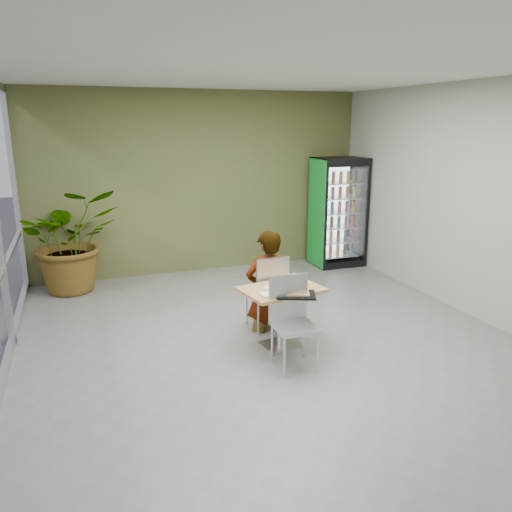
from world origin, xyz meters
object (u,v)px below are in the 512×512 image
Objects in this scene: chair_near at (291,314)px; seated_woman at (267,292)px; soda_cup at (294,281)px; cafeteria_tray at (296,295)px; beverage_fridge at (338,212)px; potted_plant at (71,240)px; dining_table at (281,305)px; chair_far at (269,287)px.

chair_near is 1.02m from seated_woman.
cafeteria_tray is (-0.10, -0.28, -0.07)m from soda_cup.
potted_plant is at bearing -179.69° from beverage_fridge.
dining_table is 0.51m from chair_far.
chair_near is at bearing -131.13° from cafeteria_tray.
chair_far is 0.59m from soda_cup.
chair_far is at bearing -132.09° from beverage_fridge.
potted_plant is (-4.75, 0.08, -0.18)m from beverage_fridge.
seated_woman is at bearing 100.97° from soda_cup.
seated_woman is at bearing 85.98° from dining_table.
seated_woman reaches higher than soda_cup.
chair_near is at bearing -98.54° from dining_table.
chair_far is (0.05, 0.50, 0.06)m from dining_table.
chair_near is 0.61× the size of potted_plant.
beverage_fridge is (2.39, 2.53, 0.42)m from chair_far.
beverage_fridge is at bearing 54.50° from cafeteria_tray.
soda_cup is at bearing 97.33° from seated_woman.
seated_woman is (-0.01, 0.06, -0.08)m from chair_far.
beverage_fridge reaches higher than soda_cup.
potted_plant reaches higher than chair_far.
cafeteria_tray is (0.01, -0.87, 0.25)m from seated_woman.
chair_far is 2.37× the size of cafeteria_tray.
chair_near is at bearing -117.79° from soda_cup.
chair_far is 0.61× the size of potted_plant.
cafeteria_tray is (0.00, -0.82, 0.17)m from chair_far.
cafeteria_tray is 0.26× the size of potted_plant.
chair_far is at bearing -47.83° from potted_plant.
soda_cup is at bearing -10.29° from dining_table.
beverage_fridge is (2.50, 3.48, 0.41)m from chair_near.
chair_far is 0.96m from chair_near.
potted_plant reaches higher than chair_near.
cafeteria_tray is at bearing -110.06° from soda_cup.
beverage_fridge is at bearing 56.43° from chair_near.
beverage_fridge reaches higher than dining_table.
chair_far reaches higher than dining_table.
chair_near is at bearing 79.57° from chair_far.
potted_plant reaches higher than dining_table.
cafeteria_tray reaches higher than dining_table.
cafeteria_tray is at bearing 51.03° from chair_near.
potted_plant is at bearing 126.66° from dining_table.
chair_near is 4.30m from beverage_fridge.
dining_table is at bearing 169.71° from soda_cup.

